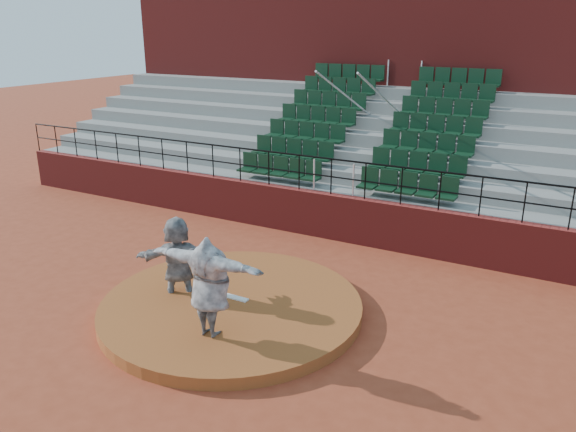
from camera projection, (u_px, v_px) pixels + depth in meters
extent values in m
plane|color=#9A3C22|center=(232.00, 312.00, 11.91)|extent=(90.00, 90.00, 0.00)
cylinder|color=#9C4F23|center=(232.00, 306.00, 11.86)|extent=(5.50, 5.50, 0.25)
cube|color=white|center=(235.00, 298.00, 11.94)|extent=(0.60, 0.15, 0.03)
cube|color=maroon|center=(330.00, 216.00, 15.85)|extent=(24.00, 0.30, 1.30)
cylinder|color=black|center=(332.00, 159.00, 15.32)|extent=(24.00, 0.05, 0.05)
cylinder|color=black|center=(331.00, 177.00, 15.48)|extent=(24.00, 0.04, 0.04)
cylinder|color=black|center=(38.00, 137.00, 20.91)|extent=(0.04, 0.04, 1.00)
cylinder|color=black|center=(56.00, 140.00, 20.46)|extent=(0.04, 0.04, 1.00)
cylinder|color=black|center=(76.00, 142.00, 20.00)|extent=(0.04, 0.04, 1.00)
cylinder|color=black|center=(96.00, 145.00, 19.55)|extent=(0.04, 0.04, 1.00)
cylinder|color=black|center=(117.00, 148.00, 19.10)|extent=(0.04, 0.04, 1.00)
cylinder|color=black|center=(139.00, 151.00, 18.65)|extent=(0.04, 0.04, 1.00)
cylinder|color=black|center=(163.00, 154.00, 18.20)|extent=(0.04, 0.04, 1.00)
cylinder|color=black|center=(187.00, 157.00, 17.74)|extent=(0.04, 0.04, 1.00)
cylinder|color=black|center=(213.00, 161.00, 17.29)|extent=(0.04, 0.04, 1.00)
cylinder|color=black|center=(240.00, 164.00, 16.84)|extent=(0.04, 0.04, 1.00)
cylinder|color=black|center=(269.00, 168.00, 16.39)|extent=(0.04, 0.04, 1.00)
cylinder|color=black|center=(299.00, 172.00, 15.93)|extent=(0.04, 0.04, 1.00)
cylinder|color=black|center=(331.00, 177.00, 15.48)|extent=(0.04, 0.04, 1.00)
cylinder|color=black|center=(365.00, 181.00, 15.03)|extent=(0.04, 0.04, 1.00)
cylinder|color=black|center=(401.00, 186.00, 14.58)|extent=(0.04, 0.04, 1.00)
cylinder|color=black|center=(440.00, 191.00, 14.12)|extent=(0.04, 0.04, 1.00)
cylinder|color=black|center=(481.00, 197.00, 13.67)|extent=(0.04, 0.04, 1.00)
cylinder|color=black|center=(525.00, 203.00, 13.22)|extent=(0.04, 0.04, 1.00)
cylinder|color=black|center=(572.00, 209.00, 12.77)|extent=(0.04, 0.04, 1.00)
cube|color=gray|center=(338.00, 210.00, 16.33)|extent=(24.00, 0.85, 1.30)
cube|color=#10321D|center=(279.00, 169.00, 16.91)|extent=(2.75, 0.48, 0.72)
cube|color=#10321D|center=(407.00, 186.00, 15.12)|extent=(2.75, 0.48, 0.72)
cube|color=gray|center=(350.00, 196.00, 16.97)|extent=(24.00, 0.85, 1.70)
cube|color=#10321D|center=(293.00, 151.00, 17.48)|extent=(2.75, 0.48, 0.72)
cube|color=#10321D|center=(417.00, 165.00, 15.70)|extent=(2.75, 0.48, 0.72)
cube|color=gray|center=(361.00, 183.00, 17.62)|extent=(24.00, 0.85, 2.10)
cube|color=#10321D|center=(305.00, 133.00, 18.06)|extent=(2.75, 0.48, 0.72)
cube|color=#10321D|center=(426.00, 145.00, 16.28)|extent=(2.75, 0.48, 0.72)
cube|color=gray|center=(370.00, 171.00, 18.26)|extent=(24.00, 0.85, 2.50)
cube|color=#10321D|center=(317.00, 117.00, 18.64)|extent=(2.75, 0.48, 0.72)
cube|color=#10321D|center=(435.00, 127.00, 16.85)|extent=(2.75, 0.48, 0.72)
cube|color=gray|center=(380.00, 160.00, 18.90)|extent=(24.00, 0.85, 2.90)
cube|color=#10321D|center=(328.00, 102.00, 19.22)|extent=(2.75, 0.48, 0.72)
cube|color=#10321D|center=(443.00, 110.00, 17.43)|extent=(2.75, 0.48, 0.72)
cube|color=gray|center=(388.00, 150.00, 19.54)|extent=(24.00, 0.85, 3.30)
cube|color=#10321D|center=(338.00, 88.00, 19.79)|extent=(2.75, 0.48, 0.72)
cube|color=#10321D|center=(451.00, 94.00, 18.01)|extent=(2.75, 0.48, 0.72)
cube|color=gray|center=(396.00, 140.00, 20.18)|extent=(24.00, 0.85, 3.70)
cube|color=#10321D|center=(348.00, 75.00, 20.37)|extent=(2.75, 0.48, 0.72)
cube|color=#10321D|center=(458.00, 79.00, 18.59)|extent=(2.75, 0.48, 0.72)
cylinder|color=silver|center=(356.00, 104.00, 17.83)|extent=(0.06, 5.97, 2.46)
cylinder|color=silver|center=(392.00, 106.00, 17.29)|extent=(0.06, 5.97, 2.46)
cube|color=maroon|center=(415.00, 87.00, 21.24)|extent=(24.00, 3.00, 7.10)
imported|color=black|center=(209.00, 286.00, 10.27)|extent=(2.42, 0.67, 1.96)
imported|color=black|center=(178.00, 260.00, 12.08)|extent=(1.79, 1.54, 1.95)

